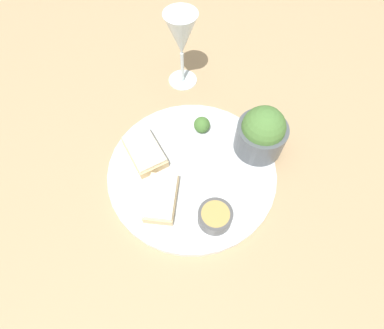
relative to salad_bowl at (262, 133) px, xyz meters
name	(u,v)px	position (x,y,z in m)	size (l,w,h in m)	color
ground_plane	(192,173)	(-0.01, 0.15, -0.06)	(4.00, 4.00, 0.00)	tan
dinner_plate	(192,171)	(-0.01, 0.15, -0.05)	(0.34, 0.34, 0.01)	silver
salad_bowl	(262,133)	(0.00, 0.00, 0.00)	(0.10, 0.10, 0.11)	#4C5156
sauce_ramekin	(215,216)	(-0.12, 0.14, -0.03)	(0.06, 0.06, 0.03)	#4C4C4C
cheese_toast_near	(145,152)	(0.05, 0.23, -0.04)	(0.11, 0.08, 0.03)	#D1B27F
cheese_toast_far	(161,198)	(-0.06, 0.22, -0.04)	(0.11, 0.09, 0.03)	#D1B27F
wine_glass	(181,37)	(0.24, 0.09, 0.06)	(0.07, 0.07, 0.18)	silver
garnish	(202,125)	(0.07, 0.10, -0.03)	(0.03, 0.03, 0.03)	#477533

